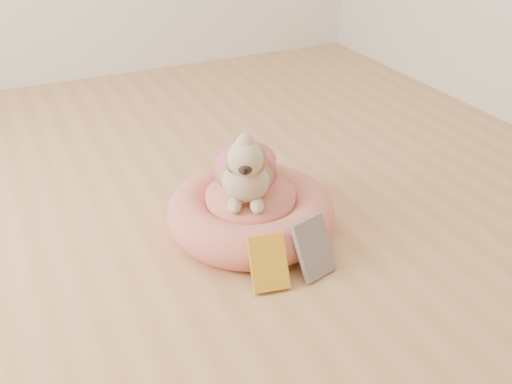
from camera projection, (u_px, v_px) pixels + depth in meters
name	position (u px, v px, depth m)	size (l,w,h in m)	color
floor	(206.00, 261.00, 2.11)	(4.50, 4.50, 0.00)	tan
pet_bed	(251.00, 212.00, 2.25)	(0.66, 0.66, 0.17)	#D97354
dog	(246.00, 157.00, 2.13)	(0.29, 0.41, 0.30)	brown
book_yellow	(268.00, 263.00, 1.95)	(0.13, 0.02, 0.19)	yellow
book_white	(314.00, 248.00, 2.01)	(0.14, 0.02, 0.21)	silver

